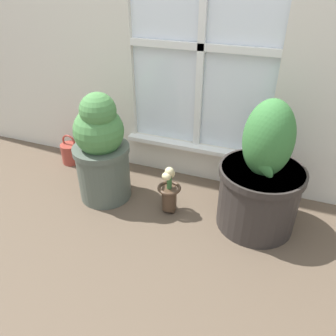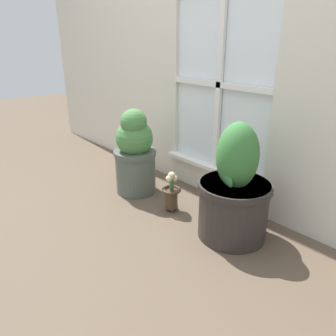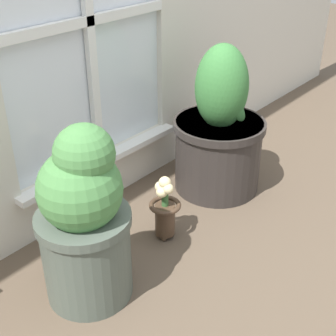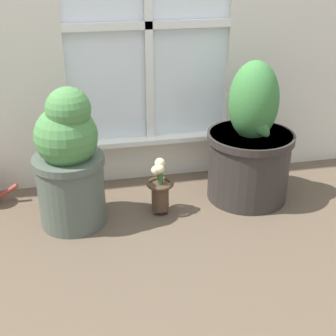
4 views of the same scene
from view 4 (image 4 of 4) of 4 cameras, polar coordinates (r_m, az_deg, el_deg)
ground_plane at (r=1.98m, az=0.84°, el=-7.99°), size 10.00×10.00×0.00m
potted_plant_left at (r=1.97m, az=-11.96°, el=0.75°), size 0.30×0.30×0.61m
potted_plant_right at (r=2.18m, az=9.96°, el=2.50°), size 0.40×0.40×0.66m
flower_vase at (r=2.07m, az=-1.00°, el=-2.36°), size 0.12×0.12×0.27m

